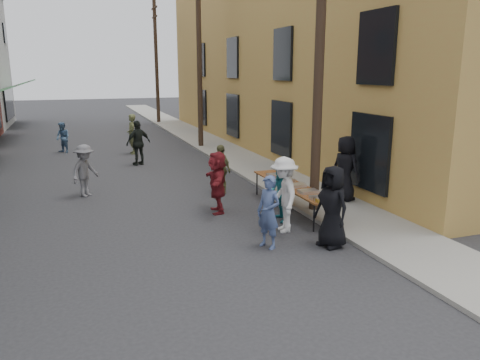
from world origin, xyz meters
TOP-DOWN VIEW (x-y plane):
  - ground at (0.00, 0.00)m, footprint 120.00×120.00m
  - sidewalk at (5.00, 15.00)m, footprint 2.20×60.00m
  - building_ochre at (11.10, 14.00)m, footprint 10.00×28.00m
  - utility_pole_near at (4.30, 3.00)m, footprint 0.26×0.26m
  - utility_pole_mid at (4.30, 15.00)m, footprint 0.26×0.26m
  - utility_pole_far at (4.30, 27.00)m, footprint 0.26×0.26m
  - serving_table at (3.80, 3.43)m, footprint 0.70×4.00m
  - catering_tray_sausage at (3.80, 1.78)m, footprint 0.50×0.33m
  - catering_tray_foil_b at (3.80, 2.43)m, footprint 0.50×0.33m
  - catering_tray_buns at (3.80, 3.13)m, footprint 0.50×0.33m
  - catering_tray_foil_d at (3.80, 3.83)m, footprint 0.50×0.33m
  - catering_tray_buns_end at (3.80, 4.53)m, footprint 0.50×0.33m
  - condiment_jar_a at (3.58, 1.48)m, footprint 0.07×0.07m
  - condiment_jar_b at (3.58, 1.58)m, footprint 0.07×0.07m
  - condiment_jar_c at (3.58, 1.68)m, footprint 0.07×0.07m
  - cup_stack at (4.00, 1.53)m, footprint 0.08×0.08m
  - guest_front_a at (3.40, 0.56)m, footprint 0.79×1.03m
  - guest_front_b at (2.04, 0.99)m, footprint 0.63×0.72m
  - guest_front_c at (3.06, 2.59)m, footprint 0.65×0.80m
  - guest_front_d at (2.82, 1.86)m, footprint 0.88×1.30m
  - guest_front_e at (2.49, 5.93)m, footprint 0.67×1.01m
  - guest_queue_back at (1.76, 3.94)m, footprint 0.80×1.68m
  - server at (5.60, 3.52)m, footprint 0.86×1.08m
  - passerby_left at (-1.64, 6.99)m, footprint 1.18×1.20m
  - passerby_mid at (0.65, 11.47)m, footprint 1.19×0.84m
  - passerby_right at (0.75, 14.30)m, footprint 0.48×0.71m
  - passerby_far at (-2.35, 15.73)m, footprint 0.89×0.91m

SIDE VIEW (x-z plane):
  - ground at x=0.00m, z-range 0.00..0.00m
  - sidewalk at x=5.00m, z-range 0.00..0.10m
  - serving_table at x=3.80m, z-range 0.34..1.09m
  - passerby_far at x=-2.35m, z-range 0.00..1.47m
  - guest_front_c at x=3.06m, z-range 0.00..1.56m
  - catering_tray_sausage at x=3.80m, z-range 0.75..0.83m
  - catering_tray_foil_b at x=3.80m, z-range 0.75..0.83m
  - catering_tray_buns at x=3.80m, z-range 0.75..0.83m
  - catering_tray_foil_d at x=3.80m, z-range 0.75..0.83m
  - catering_tray_buns_end at x=3.80m, z-range 0.75..0.83m
  - condiment_jar_a at x=3.58m, z-range 0.75..0.83m
  - condiment_jar_b at x=3.58m, z-range 0.75..0.83m
  - condiment_jar_c at x=3.58m, z-range 0.75..0.83m
  - guest_front_e at x=2.49m, z-range 0.00..1.59m
  - cup_stack at x=4.00m, z-range 0.75..0.87m
  - passerby_left at x=-1.64m, z-range 0.00..1.65m
  - guest_front_b at x=2.04m, z-range 0.00..1.65m
  - guest_queue_back at x=1.76m, z-range 0.00..1.73m
  - guest_front_a at x=3.40m, z-range 0.00..1.87m
  - guest_front_d at x=2.82m, z-range 0.00..1.87m
  - passerby_mid at x=0.65m, z-range 0.00..1.88m
  - passerby_right at x=0.75m, z-range 0.00..1.89m
  - server at x=5.60m, z-range 0.10..2.03m
  - utility_pole_near at x=4.30m, z-range 0.00..9.00m
  - utility_pole_mid at x=4.30m, z-range 0.00..9.00m
  - utility_pole_far at x=4.30m, z-range 0.00..9.00m
  - building_ochre at x=11.10m, z-range 0.00..10.00m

